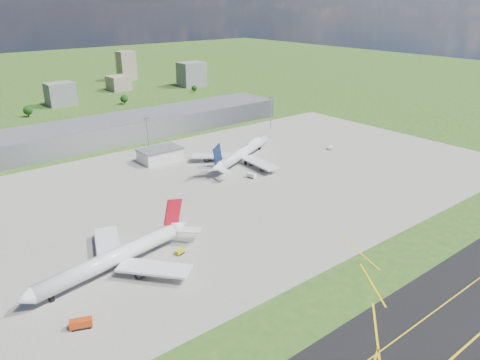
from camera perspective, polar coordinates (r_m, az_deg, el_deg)
ground at (r=346.16m, az=-15.24°, el=4.00°), size 1400.00×1400.00×0.00m
taxiway at (r=169.38m, az=26.68°, el=-16.88°), size 1400.00×60.00×0.06m
apron at (r=259.74m, az=-3.04°, el=-1.01°), size 360.00×190.00×0.08m
terminal at (r=357.47m, az=-16.36°, el=5.68°), size 300.00×42.00×15.00m
ops_building at (r=306.16m, az=-9.70°, el=3.00°), size 26.00×16.00×8.00m
mast_center at (r=314.98m, az=-11.22°, el=6.02°), size 3.50×2.00×25.90m
mast_east at (r=377.05m, az=3.78°, el=8.87°), size 3.50×2.00×25.90m
airliner_red_twin at (r=188.22m, az=-14.84°, el=-9.09°), size 75.15×57.92×20.69m
airliner_blue_quad at (r=302.16m, az=0.39°, el=3.41°), size 73.77×55.93×20.49m
fire_truck at (r=163.87m, az=-18.81°, el=-16.28°), size 7.52×5.16×3.17m
tug_yellow at (r=196.20m, az=-7.33°, el=-8.69°), size 4.42×3.20×1.94m
van_white_near at (r=273.83m, az=1.39°, el=0.52°), size 3.55×5.90×2.77m
van_white_far at (r=332.08m, az=10.96°, el=3.86°), size 4.97×4.38×2.38m
bldg_c at (r=496.66m, az=-21.05°, el=9.75°), size 26.00×20.00×22.00m
bldg_ce at (r=562.55m, az=-14.57°, el=11.37°), size 22.00×24.00×16.00m
bldg_e at (r=573.79m, az=-5.92°, el=12.71°), size 30.00×22.00×28.00m
bldg_tall_e at (r=631.66m, az=-13.69°, el=13.39°), size 20.00×18.00×36.00m
tree_c at (r=458.44m, az=-24.45°, el=7.73°), size 8.10×8.10×9.90m
tree_e at (r=483.57m, az=-13.95°, el=9.59°), size 7.65×7.65×9.35m
tree_far_e at (r=535.60m, az=-5.60°, el=11.09°), size 6.30×6.30×7.70m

